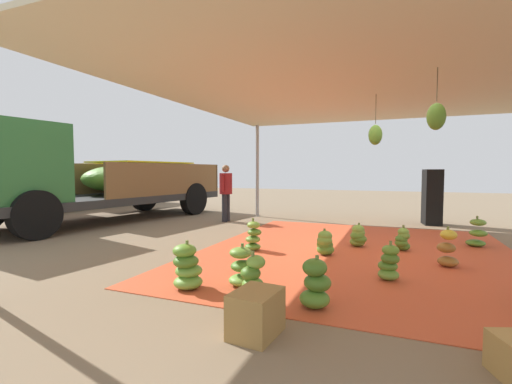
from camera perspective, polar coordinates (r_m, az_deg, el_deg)
name	(u,v)px	position (r m, az deg, el deg)	size (l,w,h in m)	color
ground_plane	(201,240)	(7.19, -8.86, -7.64)	(40.00, 40.00, 0.00)	#7F6B51
tarp_orange	(355,252)	(6.25, 15.87, -9.37)	(6.03, 5.01, 0.01)	#D1512D
tent_canopy	(364,88)	(6.24, 17.18, 15.80)	(8.00, 7.00, 2.81)	#9EA0A5
banana_bunch_0	(477,234)	(7.53, 32.30, -5.81)	(0.45, 0.43, 0.56)	#518428
banana_bunch_1	(325,243)	(5.87, 11.16, -8.20)	(0.37, 0.36, 0.43)	#518428
banana_bunch_2	(253,280)	(3.78, -0.54, -14.09)	(0.37, 0.35, 0.53)	#518428
banana_bunch_3	(403,240)	(6.56, 22.74, -7.19)	(0.34, 0.33, 0.44)	#518428
banana_bunch_4	(389,263)	(4.79, 20.83, -10.81)	(0.35, 0.34, 0.49)	#6B9E38
banana_bunch_5	(448,250)	(5.78, 28.70, -8.21)	(0.35, 0.35, 0.57)	#996628
banana_bunch_7	(316,285)	(3.67, 9.66, -14.67)	(0.40, 0.39, 0.52)	#518428
banana_bunch_8	(253,237)	(6.09, -0.44, -7.32)	(0.39, 0.38, 0.56)	#518428
banana_bunch_9	(187,268)	(4.24, -11.15, -12.00)	(0.46, 0.45, 0.56)	#6B9E38
banana_bunch_10	(358,236)	(6.64, 16.27, -6.93)	(0.38, 0.38, 0.43)	#6B9E38
banana_bunch_11	(242,268)	(4.29, -2.26, -12.23)	(0.44, 0.43, 0.50)	#75A83D
cargo_truck_main	(91,179)	(10.24, -25.23, 1.98)	(7.36, 3.47, 2.40)	#2D2D2D
cargo_truck_far	(78,177)	(14.71, -27.00, 2.25)	(6.46, 2.95, 2.40)	#2D2D2D
worker_0	(226,189)	(9.57, -4.93, 0.56)	(0.57, 0.35, 1.55)	#26262D
speaker_stack	(432,197)	(10.08, 26.74, -0.74)	(0.61, 0.48, 1.42)	black
crate_0	(256,313)	(3.09, -0.01, -19.09)	(0.46, 0.34, 0.38)	olive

